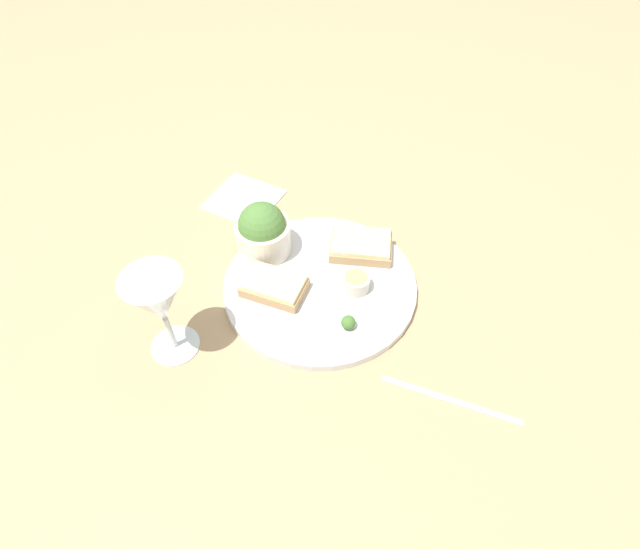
% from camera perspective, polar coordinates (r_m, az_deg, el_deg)
% --- Properties ---
extents(ground_plane, '(4.00, 4.00, 0.00)m').
position_cam_1_polar(ground_plane, '(0.82, 0.00, -1.56)').
color(ground_plane, tan).
extents(dinner_plate, '(0.31, 0.31, 0.01)m').
position_cam_1_polar(dinner_plate, '(0.82, 0.00, -1.25)').
color(dinner_plate, silver).
rests_on(dinner_plate, ground_plane).
extents(salad_bowl, '(0.09, 0.09, 0.10)m').
position_cam_1_polar(salad_bowl, '(0.84, -6.58, 4.91)').
color(salad_bowl, silver).
rests_on(salad_bowl, dinner_plate).
extents(sauce_ramekin, '(0.05, 0.05, 0.03)m').
position_cam_1_polar(sauce_ramekin, '(0.79, 4.12, -0.82)').
color(sauce_ramekin, beige).
rests_on(sauce_ramekin, dinner_plate).
extents(cheese_toast_near, '(0.11, 0.09, 0.03)m').
position_cam_1_polar(cheese_toast_near, '(0.85, 4.71, 3.31)').
color(cheese_toast_near, tan).
rests_on(cheese_toast_near, dinner_plate).
extents(cheese_toast_far, '(0.10, 0.07, 0.03)m').
position_cam_1_polar(cheese_toast_far, '(0.79, -5.26, -1.34)').
color(cheese_toast_far, tan).
rests_on(cheese_toast_far, dinner_plate).
extents(wine_glass, '(0.08, 0.08, 0.15)m').
position_cam_1_polar(wine_glass, '(0.70, -17.95, -3.05)').
color(wine_glass, silver).
rests_on(wine_glass, ground_plane).
extents(garnish, '(0.02, 0.02, 0.02)m').
position_cam_1_polar(garnish, '(0.75, 3.25, -5.49)').
color(garnish, '#477533').
rests_on(garnish, dinner_plate).
extents(napkin, '(0.15, 0.14, 0.01)m').
position_cam_1_polar(napkin, '(0.99, -8.71, 8.56)').
color(napkin, white).
rests_on(napkin, ground_plane).
extents(fork, '(0.20, 0.02, 0.01)m').
position_cam_1_polar(fork, '(0.73, 14.66, -13.64)').
color(fork, silver).
rests_on(fork, ground_plane).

